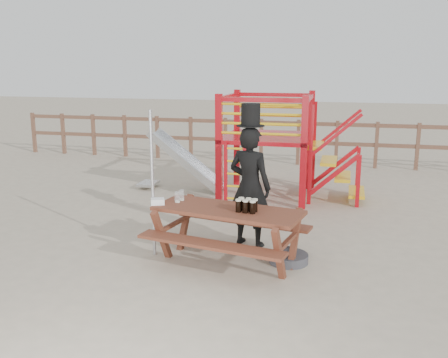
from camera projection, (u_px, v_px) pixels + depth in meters
ground at (211, 259)px, 6.91m from camera, size 60.00×60.00×0.00m
back_fence at (280, 137)px, 13.36m from camera, size 15.09×0.09×1.20m
playground_fort at (263, 144)px, 10.03m from camera, size 4.71×1.84×2.10m
picnic_table at (228, 229)px, 6.68m from camera, size 2.20×1.72×0.76m
man_with_hat at (250, 184)px, 7.26m from camera, size 0.74×0.59×2.10m
metal_pole at (153, 184)px, 6.85m from camera, size 0.05×0.05×2.05m
parasol_base at (289, 258)px, 6.78m from camera, size 0.53×0.53×0.22m
paper_bag at (158, 201)px, 6.82m from camera, size 0.22×0.20×0.08m
stout_pints at (247, 205)px, 6.46m from camera, size 0.28×0.19×0.17m
empty_glasses at (179, 197)px, 6.96m from camera, size 0.10×0.19×0.15m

